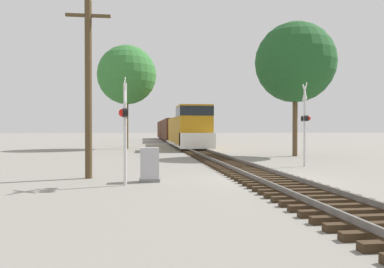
# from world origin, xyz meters

# --- Properties ---
(ground_plane) EXTENTS (400.00, 400.00, 0.00)m
(ground_plane) POSITION_xyz_m (0.00, 0.00, 0.00)
(ground_plane) COLOR gray
(rail_track_bed) EXTENTS (2.60, 160.00, 0.31)m
(rail_track_bed) POSITION_xyz_m (0.00, -0.00, 0.14)
(rail_track_bed) COLOR #382819
(rail_track_bed) RESTS_ON ground
(freight_train) EXTENTS (3.09, 53.70, 4.27)m
(freight_train) POSITION_xyz_m (0.00, 43.81, 1.90)
(freight_train) COLOR #B77A14
(freight_train) RESTS_ON ground
(crossing_signal_near) EXTENTS (0.38, 1.01, 3.83)m
(crossing_signal_near) POSITION_xyz_m (-5.47, -0.82, 2.40)
(crossing_signal_near) COLOR silver
(crossing_signal_near) RESTS_ON ground
(crossing_signal_far) EXTENTS (0.47, 1.02, 4.50)m
(crossing_signal_far) POSITION_xyz_m (3.87, 4.77, 2.50)
(crossing_signal_far) COLOR silver
(crossing_signal_far) RESTS_ON ground
(relay_cabinet) EXTENTS (0.78, 0.59, 1.31)m
(relay_cabinet) POSITION_xyz_m (-4.56, 0.06, 0.65)
(relay_cabinet) COLOR slate
(relay_cabinet) RESTS_ON ground
(utility_pole) EXTENTS (1.80, 0.29, 7.27)m
(utility_pole) POSITION_xyz_m (-7.02, 1.37, 3.76)
(utility_pole) COLOR #4C3A23
(utility_pole) RESTS_ON ground
(tree_far_right) EXTENTS (5.97, 5.97, 10.01)m
(tree_far_right) POSITION_xyz_m (6.51, 12.35, 7.01)
(tree_far_right) COLOR brown
(tree_far_right) RESTS_ON ground
(tree_mid_background) EXTENTS (6.06, 6.06, 10.67)m
(tree_mid_background) POSITION_xyz_m (-6.42, 24.78, 7.63)
(tree_mid_background) COLOR brown
(tree_mid_background) RESTS_ON ground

